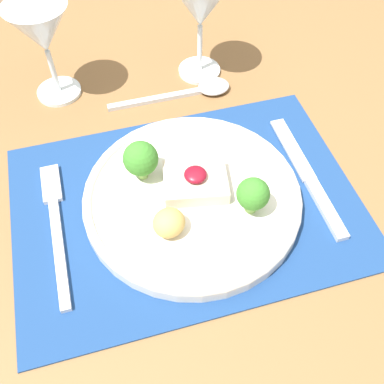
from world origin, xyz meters
name	(u,v)px	position (x,y,z in m)	size (l,w,h in m)	color
ground_plane	(189,370)	(0.00, 0.00, 0.00)	(8.00, 8.00, 0.00)	brown
dining_table	(187,239)	(0.00, 0.00, 0.67)	(1.34, 1.08, 0.75)	brown
placemat	(186,204)	(0.00, 0.00, 0.76)	(0.44, 0.31, 0.00)	navy
dinner_plate	(191,194)	(0.01, 0.00, 0.77)	(0.28, 0.28, 0.07)	silver
fork	(56,220)	(-0.17, 0.02, 0.76)	(0.02, 0.21, 0.01)	silver
knife	(311,182)	(0.17, -0.01, 0.76)	(0.02, 0.21, 0.01)	silver
spoon	(199,90)	(0.08, 0.21, 0.76)	(0.20, 0.04, 0.01)	silver
wine_glass_near	(200,8)	(0.09, 0.26, 0.87)	(0.09, 0.09, 0.16)	white
wine_glass_far	(42,33)	(-0.14, 0.27, 0.86)	(0.09, 0.09, 0.15)	white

